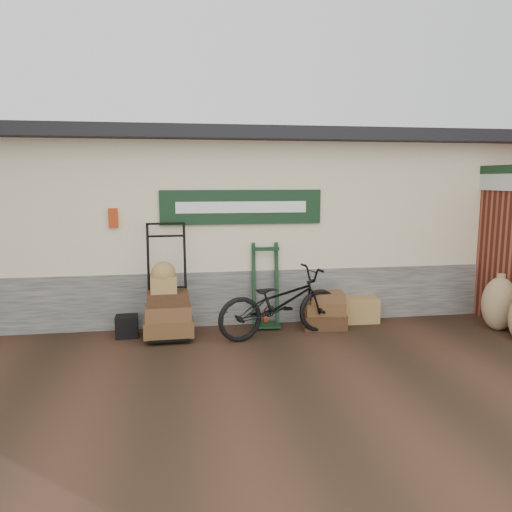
{
  "coord_description": "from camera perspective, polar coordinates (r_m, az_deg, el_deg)",
  "views": [
    {
      "loc": [
        -1.36,
        -6.98,
        2.39
      ],
      "look_at": [
        -0.08,
        0.9,
        1.16
      ],
      "focal_mm": 35.0,
      "sensor_mm": 36.0,
      "label": 1
    }
  ],
  "objects": [
    {
      "name": "green_barrow",
      "position": [
        8.14,
        1.12,
        -3.36
      ],
      "size": [
        0.51,
        0.43,
        1.36
      ],
      "primitive_type": null,
      "rotation": [
        0.0,
        0.0,
        -0.04
      ],
      "color": "black",
      "rests_on": "ground"
    },
    {
      "name": "burlap_sack_left",
      "position": [
        8.86,
        26.04,
        -4.93
      ],
      "size": [
        0.67,
        0.63,
        0.86
      ],
      "primitive_type": "ellipsoid",
      "rotation": [
        0.0,
        0.0,
        -0.4
      ],
      "color": "#8B684A",
      "rests_on": "ground"
    },
    {
      "name": "black_trunk",
      "position": [
        7.94,
        -14.55,
        -7.79
      ],
      "size": [
        0.34,
        0.3,
        0.33
      ],
      "primitive_type": "cube",
      "rotation": [
        0.0,
        0.0,
        0.04
      ],
      "color": "black",
      "rests_on": "ground"
    },
    {
      "name": "ground",
      "position": [
        7.5,
        1.72,
        -9.83
      ],
      "size": [
        80.0,
        80.0,
        0.0
      ],
      "primitive_type": "plane",
      "color": "black",
      "rests_on": "ground"
    },
    {
      "name": "brick_outbuilding",
      "position": [
        10.23,
        27.14,
        1.69
      ],
      "size": [
        1.71,
        4.51,
        2.62
      ],
      "color": "maroon",
      "rests_on": "ground"
    },
    {
      "name": "station_building",
      "position": [
        9.84,
        -1.31,
        4.24
      ],
      "size": [
        14.4,
        4.1,
        3.2
      ],
      "color": "#4C4C47",
      "rests_on": "ground"
    },
    {
      "name": "wicker_hamper",
      "position": [
        8.67,
        11.52,
        -5.97
      ],
      "size": [
        0.67,
        0.45,
        0.43
      ],
      "primitive_type": "cube",
      "rotation": [
        0.0,
        0.0,
        -0.03
      ],
      "color": "olive",
      "rests_on": "ground"
    },
    {
      "name": "suitcase_stack",
      "position": [
        8.18,
        7.81,
        -6.1
      ],
      "size": [
        0.72,
        0.49,
        0.61
      ],
      "primitive_type": null,
      "rotation": [
        0.0,
        0.0,
        -0.09
      ],
      "color": "#332110",
      "rests_on": "ground"
    },
    {
      "name": "porter_trolley",
      "position": [
        7.67,
        -10.11,
        -2.68
      ],
      "size": [
        0.9,
        0.69,
        1.77
      ],
      "primitive_type": null,
      "rotation": [
        0.0,
        0.0,
        0.03
      ],
      "color": "black",
      "rests_on": "ground"
    },
    {
      "name": "bicycle",
      "position": [
        7.63,
        2.81,
        -4.92
      ],
      "size": [
        1.15,
        2.13,
        1.17
      ],
      "primitive_type": "imported",
      "rotation": [
        0.0,
        0.0,
        1.81
      ],
      "color": "black",
      "rests_on": "ground"
    }
  ]
}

